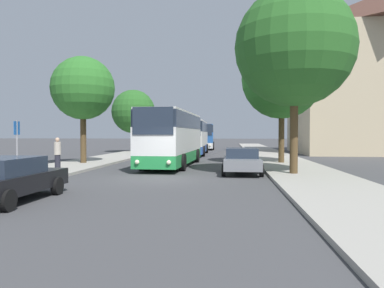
# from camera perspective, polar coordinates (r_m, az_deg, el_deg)

# --- Properties ---
(ground_plane) EXTENTS (300.00, 300.00, 0.00)m
(ground_plane) POSITION_cam_1_polar(r_m,az_deg,el_deg) (17.78, -4.25, -5.36)
(ground_plane) COLOR #424244
(ground_plane) RESTS_ON ground
(sidewalk_left) EXTENTS (4.00, 120.00, 0.15)m
(sidewalk_left) POSITION_cam_1_polar(r_m,az_deg,el_deg) (20.19, -24.29, -4.45)
(sidewalk_left) COLOR #A39E93
(sidewalk_left) RESTS_ON ground_plane
(sidewalk_right) EXTENTS (4.00, 120.00, 0.15)m
(sidewalk_right) POSITION_cam_1_polar(r_m,az_deg,el_deg) (17.94, 18.44, -5.13)
(sidewalk_right) COLOR #A39E93
(sidewalk_right) RESTS_ON ground_plane
(building_right_background) EXTENTS (15.51, 13.81, 17.09)m
(building_right_background) POSITION_cam_1_polar(r_m,az_deg,el_deg) (46.11, 25.39, 9.39)
(building_right_background) COLOR #C6B28E
(building_right_background) RESTS_ON ground_plane
(bus_front) EXTENTS (3.01, 11.17, 3.57)m
(bus_front) POSITION_cam_1_polar(r_m,az_deg,el_deg) (24.90, -2.95, 1.00)
(bus_front) COLOR #238942
(bus_front) RESTS_ON ground_plane
(bus_middle) EXTENTS (2.95, 10.83, 3.43)m
(bus_middle) POSITION_cam_1_polar(r_m,az_deg,el_deg) (38.44, 0.12, 1.10)
(bus_middle) COLOR #2D519E
(bus_middle) RESTS_ON ground_plane
(bus_rear) EXTENTS (2.99, 10.68, 3.41)m
(bus_rear) POSITION_cam_1_polar(r_m,az_deg,el_deg) (52.74, 1.92, 1.21)
(bus_rear) COLOR silver
(bus_rear) RESTS_ON ground_plane
(parked_car_left_curb) EXTENTS (2.12, 4.67, 1.40)m
(parked_car_left_curb) POSITION_cam_1_polar(r_m,az_deg,el_deg) (13.12, -26.47, -4.74)
(parked_car_left_curb) COLOR black
(parked_car_left_curb) RESTS_ON ground_plane
(parked_car_right_near) EXTENTS (2.09, 4.12, 1.38)m
(parked_car_right_near) POSITION_cam_1_polar(r_m,az_deg,el_deg) (20.13, 7.59, -2.49)
(parked_car_right_near) COLOR slate
(parked_car_right_near) RESTS_ON ground_plane
(bus_stop_sign) EXTENTS (0.08, 0.45, 2.60)m
(bus_stop_sign) POSITION_cam_1_polar(r_m,az_deg,el_deg) (18.49, -25.12, 0.24)
(bus_stop_sign) COLOR gray
(bus_stop_sign) RESTS_ON sidewalk_left
(pedestrian_waiting_near) EXTENTS (0.36, 0.36, 1.79)m
(pedestrian_waiting_near) POSITION_cam_1_polar(r_m,az_deg,el_deg) (21.59, -19.81, -1.41)
(pedestrian_waiting_near) COLOR #23232D
(pedestrian_waiting_near) RESTS_ON sidewalk_left
(tree_left_near) EXTENTS (4.95, 4.95, 7.02)m
(tree_left_near) POSITION_cam_1_polar(r_m,az_deg,el_deg) (43.35, -8.92, 4.90)
(tree_left_near) COLOR brown
(tree_left_near) RESTS_ON sidewalk_left
(tree_left_far) EXTENTS (4.32, 4.32, 7.29)m
(tree_left_far) POSITION_cam_1_polar(r_m,az_deg,el_deg) (26.97, -16.29, 8.13)
(tree_left_far) COLOR #513D23
(tree_left_far) RESTS_ON sidewalk_left
(tree_right_near) EXTENTS (5.55, 5.55, 8.59)m
(tree_right_near) POSITION_cam_1_polar(r_m,az_deg,el_deg) (27.03, 13.52, 9.61)
(tree_right_near) COLOR #513D23
(tree_right_near) RESTS_ON sidewalk_right
(tree_right_mid) EXTENTS (5.97, 5.97, 9.31)m
(tree_right_mid) POSITION_cam_1_polar(r_m,az_deg,el_deg) (19.97, 15.36, 14.02)
(tree_right_mid) COLOR #513D23
(tree_right_mid) RESTS_ON sidewalk_right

